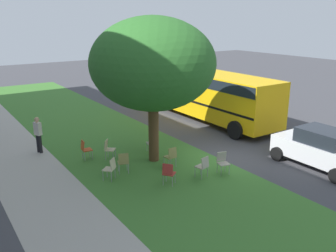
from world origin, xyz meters
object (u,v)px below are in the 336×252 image
object	(u,v)px
street_tree	(153,64)
chair_1	(171,155)
chair_7	(85,148)
parked_car	(320,148)
chair_8	(169,172)
chair_3	(223,161)
school_bus	(205,90)
chair_4	(109,148)
chair_0	(153,141)
chair_5	(123,161)
pedestrian_1	(38,133)
chair_2	(203,165)
chair_6	(110,167)

from	to	relation	value
street_tree	chair_1	world-z (taller)	street_tree
chair_7	parked_car	size ratio (longest dim) A/B	0.24
street_tree	parked_car	world-z (taller)	street_tree
chair_1	parked_car	world-z (taller)	parked_car
street_tree	chair_7	size ratio (longest dim) A/B	6.93
street_tree	chair_8	distance (m)	4.46
chair_3	school_bus	bearing A→B (deg)	-34.60
chair_4	school_bus	size ratio (longest dim) A/B	0.08
chair_0	parked_car	world-z (taller)	parked_car
chair_0	school_bus	bearing A→B (deg)	-60.66
chair_8	school_bus	world-z (taller)	school_bus
street_tree	chair_7	xyz separation A→B (m)	(1.74, 2.44, -3.66)
chair_0	chair_1	xyz separation A→B (m)	(-1.94, 0.32, 0.00)
chair_5	pedestrian_1	size ratio (longest dim) A/B	0.52
chair_4	chair_8	bearing A→B (deg)	-168.97
chair_3	chair_5	xyz separation A→B (m)	(2.21, 3.27, 0.00)
chair_2	chair_3	distance (m)	0.93
chair_1	chair_6	xyz separation A→B (m)	(0.27, 2.62, 0.00)
chair_4	chair_5	xyz separation A→B (m)	(-1.74, 0.18, 0.00)
parked_car	chair_2	bearing A→B (deg)	68.50
chair_5	chair_6	world-z (taller)	same
chair_0	chair_7	world-z (taller)	same
chair_1	chair_6	size ratio (longest dim) A/B	1.00
chair_5	chair_7	size ratio (longest dim) A/B	1.00
school_bus	chair_1	bearing A→B (deg)	130.46
chair_2	chair_8	xyz separation A→B (m)	(0.20, 1.47, 0.00)
chair_2	chair_4	distance (m)	4.41
chair_7	chair_8	xyz separation A→B (m)	(-4.15, -1.58, 0.00)
chair_0	chair_1	size ratio (longest dim) A/B	1.00
chair_1	chair_3	size ratio (longest dim) A/B	1.00
chair_7	school_bus	xyz separation A→B (m)	(2.36, -8.67, 1.24)
chair_7	school_bus	world-z (taller)	school_bus
chair_3	chair_2	bearing A→B (deg)	83.28
street_tree	chair_3	distance (m)	4.81
school_bus	pedestrian_1	distance (m)	10.14
chair_8	school_bus	size ratio (longest dim) A/B	0.08
street_tree	chair_5	world-z (taller)	street_tree
chair_1	chair_5	bearing A→B (deg)	73.99
school_bus	chair_0	bearing A→B (deg)	119.34
street_tree	school_bus	distance (m)	7.84
chair_2	chair_5	world-z (taller)	same
pedestrian_1	parked_car	bearing A→B (deg)	-131.87
chair_3	chair_8	bearing A→B (deg)	82.57
chair_2	parked_car	distance (m)	5.05
street_tree	chair_2	bearing A→B (deg)	-166.88
school_bus	pedestrian_1	size ratio (longest dim) A/B	6.15
chair_2	pedestrian_1	size ratio (longest dim) A/B	0.52
street_tree	chair_8	bearing A→B (deg)	160.35
chair_6	chair_7	bearing A→B (deg)	-0.08
chair_7	chair_6	bearing A→B (deg)	179.92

